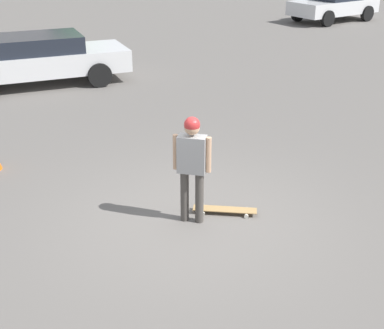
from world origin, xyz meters
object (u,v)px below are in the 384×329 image
(person, at_px, (192,159))
(car_parked_far, at_px, (334,4))
(car_parked_near, at_px, (37,59))
(skateboard, at_px, (225,210))

(person, relative_size, car_parked_far, 0.35)
(person, relative_size, car_parked_near, 0.32)
(skateboard, distance_m, car_parked_near, 8.50)
(skateboard, height_order, car_parked_far, car_parked_far)
(car_parked_near, xyz_separation_m, car_parked_far, (-12.49, -8.02, 0.04))
(person, height_order, car_parked_far, person)
(car_parked_near, bearing_deg, car_parked_far, -157.17)
(person, bearing_deg, car_parked_near, 132.44)
(car_parked_far, bearing_deg, skateboard, 37.34)
(person, height_order, car_parked_near, person)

